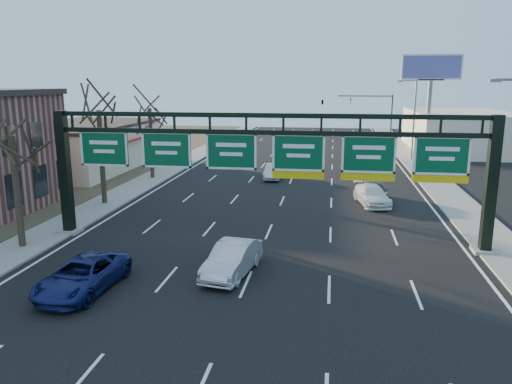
% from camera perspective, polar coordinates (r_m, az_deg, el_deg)
% --- Properties ---
extents(ground, '(160.00, 160.00, 0.00)m').
position_cam_1_polar(ground, '(20.79, -2.12, -12.56)').
color(ground, black).
rests_on(ground, ground).
extents(sidewalk_left, '(3.00, 120.00, 0.12)m').
position_cam_1_polar(sidewalk_left, '(42.74, -14.04, 0.32)').
color(sidewalk_left, gray).
rests_on(sidewalk_left, ground).
extents(sidewalk_right, '(3.00, 120.00, 0.12)m').
position_cam_1_polar(sidewalk_right, '(40.53, 21.63, -0.85)').
color(sidewalk_right, gray).
rests_on(sidewalk_right, ground).
extents(lane_markings, '(21.60, 120.00, 0.01)m').
position_cam_1_polar(lane_markings, '(39.64, 3.30, -0.34)').
color(lane_markings, white).
rests_on(lane_markings, ground).
extents(sign_gantry, '(24.60, 1.20, 7.20)m').
position_cam_1_polar(sign_gantry, '(27.03, 1.32, 3.62)').
color(sign_gantry, black).
rests_on(sign_gantry, ground).
extents(cream_strip, '(10.90, 18.40, 4.70)m').
position_cam_1_polar(cream_strip, '(54.09, -19.04, 4.98)').
color(cream_strip, beige).
rests_on(cream_strip, ground).
extents(building_right_distant, '(12.00, 20.00, 5.00)m').
position_cam_1_polar(building_right_distant, '(70.71, 22.25, 6.47)').
color(building_right_distant, beige).
rests_on(building_right_distant, ground).
extents(tree_gantry, '(3.60, 3.60, 8.48)m').
position_cam_1_polar(tree_gantry, '(28.69, -26.41, 7.84)').
color(tree_gantry, '#32251C').
rests_on(tree_gantry, sidewalk_left).
extents(tree_mid, '(3.60, 3.60, 9.24)m').
position_cam_1_polar(tree_mid, '(37.30, -17.66, 10.47)').
color(tree_mid, '#32251C').
rests_on(tree_mid, sidewalk_left).
extents(tree_far, '(3.60, 3.60, 8.86)m').
position_cam_1_polar(tree_far, '(46.49, -12.14, 10.61)').
color(tree_far, '#32251C').
rests_on(tree_far, sidewalk_left).
extents(streetlight_far, '(2.15, 0.22, 9.00)m').
position_cam_1_polar(streetlight_far, '(59.27, 17.51, 8.34)').
color(streetlight_far, slate).
rests_on(streetlight_far, sidewalk_right).
extents(billboard_right, '(7.00, 0.50, 12.00)m').
position_cam_1_polar(billboard_right, '(64.49, 19.36, 12.05)').
color(billboard_right, slate).
rests_on(billboard_right, ground).
extents(traffic_signal_mast, '(10.16, 0.54, 7.00)m').
position_cam_1_polar(traffic_signal_mast, '(73.59, 10.50, 9.73)').
color(traffic_signal_mast, black).
rests_on(traffic_signal_mast, ground).
extents(car_blue_suv, '(2.71, 5.27, 1.42)m').
position_cam_1_polar(car_blue_suv, '(22.84, -19.20, -8.98)').
color(car_blue_suv, navy).
rests_on(car_blue_suv, ground).
extents(car_silver_sedan, '(2.31, 4.74, 1.50)m').
position_cam_1_polar(car_silver_sedan, '(23.39, -2.73, -7.66)').
color(car_silver_sedan, silver).
rests_on(car_silver_sedan, ground).
extents(car_white_wagon, '(2.85, 5.03, 1.37)m').
position_cam_1_polar(car_white_wagon, '(37.44, 13.11, -0.35)').
color(car_white_wagon, white).
rests_on(car_white_wagon, ground).
extents(car_grey_far, '(2.54, 4.70, 1.52)m').
position_cam_1_polar(car_grey_far, '(38.68, 13.31, 0.16)').
color(car_grey_far, '#434548').
rests_on(car_grey_far, ground).
extents(car_silver_distant, '(1.51, 4.15, 1.36)m').
position_cam_1_polar(car_silver_distant, '(46.13, 2.03, 2.36)').
color(car_silver_distant, silver).
rests_on(car_silver_distant, ground).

